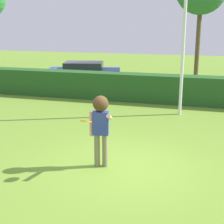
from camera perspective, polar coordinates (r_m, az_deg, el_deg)
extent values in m
plane|color=olive|center=(8.49, 1.21, -9.31)|extent=(60.00, 60.00, 0.00)
cylinder|color=#787351|center=(8.36, -1.20, -6.58)|extent=(0.14, 0.14, 0.84)
cylinder|color=#787351|center=(8.38, -2.56, -6.53)|extent=(0.14, 0.14, 0.84)
cube|color=navy|center=(8.14, -1.92, -1.91)|extent=(0.42, 0.29, 0.58)
cylinder|color=tan|center=(7.78, -0.46, -0.86)|extent=(0.21, 0.62, 0.30)
cylinder|color=tan|center=(8.17, -3.56, -2.00)|extent=(0.09, 0.09, 0.62)
sphere|color=tan|center=(8.01, -1.95, 1.24)|extent=(0.22, 0.22, 0.22)
sphere|color=#422E18|center=(8.01, -1.95, 1.45)|extent=(0.38, 0.38, 0.38)
cylinder|color=orange|center=(7.58, -4.44, -1.60)|extent=(0.26, 0.25, 0.11)
cylinder|color=silver|center=(12.93, 12.23, 14.08)|extent=(0.12, 0.12, 6.70)
cube|color=#245320|center=(15.13, 8.21, 3.96)|extent=(23.72, 0.90, 1.24)
cube|color=#263FA5|center=(19.82, -4.81, 6.56)|extent=(4.48, 2.60, 0.55)
cube|color=#2D333D|center=(19.75, -4.84, 7.92)|extent=(2.50, 2.02, 0.40)
cylinder|color=black|center=(20.56, -0.39, 6.15)|extent=(0.61, 0.23, 0.60)
cylinder|color=black|center=(18.88, -0.68, 5.34)|extent=(0.61, 0.23, 0.60)
cylinder|color=black|center=(20.93, -8.50, 6.14)|extent=(0.61, 0.23, 0.60)
cylinder|color=black|center=(19.28, -9.47, 5.34)|extent=(0.61, 0.23, 0.60)
cylinder|color=brown|center=(20.04, 14.40, 10.97)|extent=(0.25, 0.25, 4.44)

